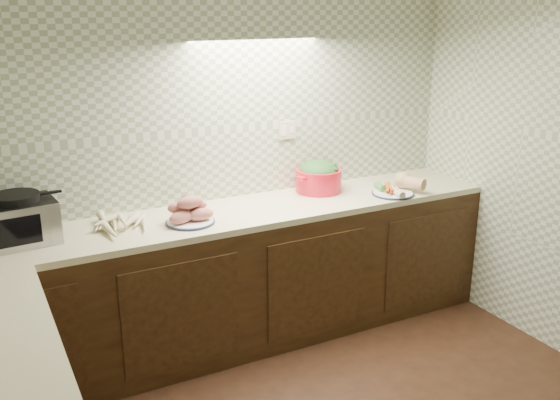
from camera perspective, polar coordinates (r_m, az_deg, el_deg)
name	(u,v)px	position (r m, az deg, el deg)	size (l,w,h in m)	color
room	(381,144)	(2.44, 9.25, 5.07)	(3.60, 3.60, 2.60)	black
counter	(171,368)	(3.18, -9.89, -14.92)	(3.60, 3.60, 0.90)	black
toaster_oven	(18,220)	(3.65, -22.81, -1.72)	(0.41, 0.33, 0.28)	black
parsnip_pile	(121,223)	(3.72, -14.37, -2.08)	(0.39, 0.35, 0.08)	beige
sweet_potato_plate	(189,213)	(3.73, -8.30, -1.18)	(0.29, 0.29, 0.17)	#192243
onion_bowl	(189,206)	(3.92, -8.30, -0.52)	(0.15, 0.15, 0.12)	black
dutch_oven	(319,176)	(4.31, 3.56, 2.17)	(0.39, 0.39, 0.22)	red
veg_plate	(397,186)	(4.36, 10.68, 1.30)	(0.36, 0.35, 0.13)	#192243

